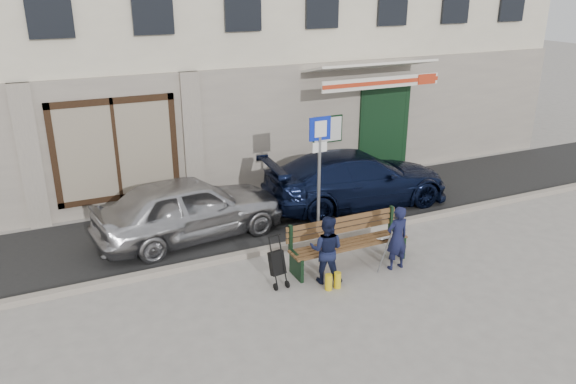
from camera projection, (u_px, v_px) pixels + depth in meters
ground at (343, 276)px, 10.46m from camera, size 80.00×80.00×0.00m
asphalt_lane at (276, 217)px, 13.09m from camera, size 60.00×3.20×0.01m
curb at (307, 242)px, 11.71m from camera, size 60.00×0.18×0.12m
car_silver at (189, 208)px, 11.82m from camera, size 4.16×2.07×1.36m
car_navy at (356, 179)px, 13.61m from camera, size 4.74×2.22×1.34m
parking_sign at (319, 158)px, 11.54m from camera, size 0.48×0.08×2.61m
bench at (347, 244)px, 10.72m from camera, size 2.40×1.17×0.98m
man at (397, 238)px, 10.55m from camera, size 0.47×0.31×1.27m
woman at (326, 250)px, 10.07m from camera, size 0.79×0.77×1.29m
stroller at (277, 264)px, 10.04m from camera, size 0.30×0.40×0.93m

